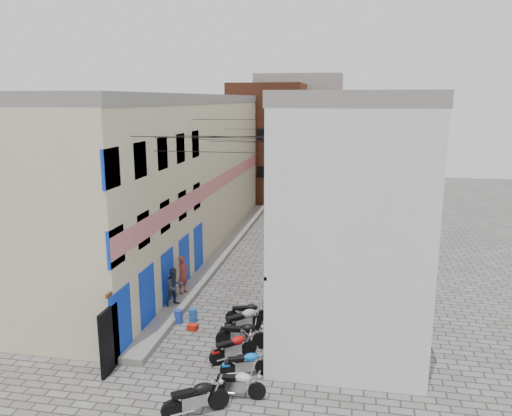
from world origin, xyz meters
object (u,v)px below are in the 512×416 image
Objects in this scene: motorcycle_e at (242,333)px; water_jug_far at (193,315)px; person_a at (183,275)px; red_crate at (193,327)px; motorcycle_d at (233,346)px; person_b at (174,287)px; motorcycle_b at (237,383)px; motorcycle_a at (196,397)px; motorcycle_f at (244,320)px; water_jug_near at (178,316)px; motorcycle_g at (247,312)px; motorcycle_c at (246,362)px.

motorcycle_e is 3.62× the size of water_jug_far.
red_crate is at bearing -135.68° from person_a.
motorcycle_d is 4.94m from person_b.
motorcycle_a is at bearing -47.12° from motorcycle_b.
motorcycle_f reaches higher than water_jug_near.
motorcycle_g is at bearing -175.28° from motorcycle_b.
person_a is at bearing -165.70° from motorcycle_c.
motorcycle_b is 2.21m from motorcycle_d.
motorcycle_c is 1.10m from motorcycle_d.
motorcycle_f reaches higher than motorcycle_d.
red_crate is (-1.96, -0.95, -0.39)m from motorcycle_g.
motorcycle_f reaches higher than water_jug_far.
motorcycle_f reaches higher than red_crate.
motorcycle_c is at bearing -29.52° from motorcycle_f.
motorcycle_f reaches higher than motorcycle_g.
person_b is at bearing 170.58° from motorcycle_a.
motorcycle_b is at bearing -56.45° from red_crate.
water_jug_near is (-2.83, 2.45, -0.25)m from motorcycle_d.
person_b reaches higher than motorcycle_g.
motorcycle_c is 4.62m from water_jug_far.
person_a is (-4.06, 7.01, 0.61)m from motorcycle_b.
person_b is 3.03× the size of water_jug_far.
red_crate is at bearing 165.07° from motorcycle_a.
motorcycle_b is at bearing -33.33° from motorcycle_f.
person_b is 2.30m from red_crate.
motorcycle_a is 5.47× the size of red_crate.
person_a is (-3.09, 8.03, 0.53)m from motorcycle_a.
motorcycle_c is 0.87× the size of motorcycle_e.
motorcycle_f is 2.83m from water_jug_near.
motorcycle_d is (0.35, 3.14, -0.06)m from motorcycle_a.
motorcycle_g is 3.29× the size of water_jug_far.
motorcycle_d reaches higher than red_crate.
water_jug_far is at bearing -149.63° from motorcycle_f.
motorcycle_e is 1.20× the size of person_b.
motorcycle_g is 2.22m from red_crate.
person_a reaches higher than motorcycle_a.
motorcycle_a is 1.19× the size of motorcycle_c.
motorcycle_a reaches higher than motorcycle_g.
motorcycle_d is (-0.62, 2.12, 0.02)m from motorcycle_b.
person_b is at bearing -133.53° from motorcycle_e.
water_jug_near is at bearing -142.20° from motorcycle_f.
motorcycle_c is 0.95× the size of motorcycle_g.
water_jug_near is at bearing -171.13° from motorcycle_d.
person_b is (0.07, -1.32, -0.05)m from person_a.
motorcycle_g is at bearing -101.64° from person_a.
motorcycle_e is at bearing -27.42° from water_jug_near.
motorcycle_d is 0.89× the size of motorcycle_f.
motorcycle_c is 7.11m from person_a.
red_crate is at bearing -78.16° from motorcycle_g.
motorcycle_a is at bearing -45.98° from motorcycle_f.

